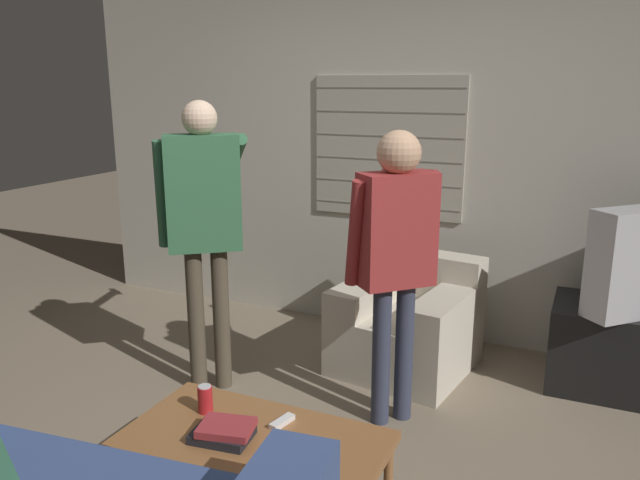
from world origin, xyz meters
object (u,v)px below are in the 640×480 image
coffee_table (254,445)px  book_stack (224,432)px  armchair_beige (409,323)px  person_right_standing (395,243)px  spare_remote (282,422)px  person_left_standing (204,212)px  soda_can (205,399)px

coffee_table → book_stack: size_ratio=3.97×
armchair_beige → person_right_standing: size_ratio=0.57×
spare_remote → armchair_beige: bearing=99.6°
person_left_standing → person_right_standing: size_ratio=1.08×
coffee_table → person_right_standing: person_right_standing is taller
book_stack → person_right_standing: bearing=71.5°
soda_can → spare_remote: (0.36, 0.04, -0.05)m
armchair_beige → book_stack: armchair_beige is taller
spare_remote → coffee_table: bearing=-100.4°
person_left_standing → soda_can: bearing=-93.6°
book_stack → spare_remote: 0.26m
person_left_standing → book_stack: bearing=-90.0°
person_right_standing → spare_remote: size_ratio=11.78×
coffee_table → book_stack: (-0.11, -0.06, 0.07)m
person_right_standing → book_stack: bearing=-153.7°
person_right_standing → spare_remote: (-0.20, -0.90, -0.60)m
person_left_standing → person_right_standing: person_left_standing is taller
coffee_table → spare_remote: size_ratio=8.03×
soda_can → coffee_table: bearing=-17.0°
person_left_standing → spare_remote: person_left_standing is taller
coffee_table → person_right_standing: size_ratio=0.68×
coffee_table → person_left_standing: 1.49m
coffee_table → spare_remote: (0.06, 0.14, 0.05)m
person_right_standing → book_stack: (-0.37, -1.10, -0.58)m
armchair_beige → person_left_standing: size_ratio=0.53×
armchair_beige → person_left_standing: person_left_standing is taller
person_right_standing → coffee_table: bearing=-149.4°
person_right_standing → spare_remote: bearing=-147.9°
armchair_beige → person_right_standing: (0.10, -0.70, 0.72)m
armchair_beige → book_stack: (-0.27, -1.80, 0.14)m
armchair_beige → person_right_standing: person_right_standing is taller
person_right_standing → armchair_beige: bearing=53.3°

